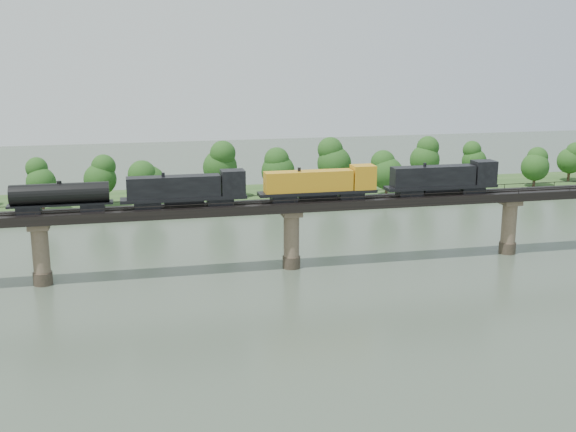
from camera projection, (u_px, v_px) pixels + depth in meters
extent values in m
plane|color=#384536|center=(343.00, 335.00, 93.27)|extent=(400.00, 400.00, 0.00)
cube|color=#29471C|center=(240.00, 198.00, 173.78)|extent=(300.00, 24.00, 1.60)
cylinder|color=#473A2D|center=(43.00, 278.00, 112.97)|extent=(3.00, 3.00, 2.00)
cylinder|color=#77624E|center=(41.00, 251.00, 111.93)|extent=(2.60, 2.60, 9.00)
cube|color=#77624E|center=(39.00, 226.00, 111.01)|extent=(3.20, 3.20, 1.00)
cylinder|color=#473A2D|center=(291.00, 262.00, 121.52)|extent=(3.00, 3.00, 2.00)
cylinder|color=#77624E|center=(291.00, 236.00, 120.48)|extent=(2.60, 2.60, 9.00)
cube|color=#77624E|center=(291.00, 213.00, 119.56)|extent=(3.20, 3.20, 1.00)
cylinder|color=#473A2D|center=(507.00, 248.00, 130.07)|extent=(3.00, 3.00, 2.00)
cylinder|color=#77624E|center=(509.00, 224.00, 129.04)|extent=(2.60, 2.60, 9.00)
cube|color=#77624E|center=(511.00, 202.00, 128.11)|extent=(3.20, 3.20, 1.00)
cube|color=black|center=(291.00, 206.00, 119.27)|extent=(220.00, 5.00, 1.50)
cube|color=black|center=(292.00, 202.00, 118.37)|extent=(220.00, 0.12, 0.16)
cube|color=black|center=(290.00, 200.00, 119.80)|extent=(220.00, 0.12, 0.16)
cube|color=black|center=(295.00, 200.00, 116.66)|extent=(220.00, 0.10, 0.10)
cube|color=black|center=(288.00, 194.00, 121.22)|extent=(220.00, 0.10, 0.10)
cube|color=black|center=(295.00, 202.00, 116.74)|extent=(0.08, 0.08, 0.70)
cube|color=black|center=(288.00, 196.00, 121.30)|extent=(0.08, 0.08, 0.70)
cylinder|color=#382619|center=(43.00, 204.00, 155.45)|extent=(0.70, 0.70, 3.51)
sphere|color=#184212|center=(41.00, 182.00, 154.37)|extent=(6.31, 6.31, 6.31)
sphere|color=#184212|center=(40.00, 169.00, 153.69)|extent=(4.73, 4.73, 4.73)
cylinder|color=#382619|center=(101.00, 199.00, 160.47)|extent=(0.70, 0.70, 3.34)
sphere|color=#184212|center=(100.00, 179.00, 159.44)|extent=(7.18, 7.18, 7.18)
sphere|color=#184212|center=(99.00, 167.00, 158.80)|extent=(5.39, 5.39, 5.39)
cylinder|color=#382619|center=(148.00, 200.00, 160.16)|extent=(0.70, 0.70, 2.83)
sphere|color=#184212|center=(148.00, 184.00, 159.29)|extent=(8.26, 8.26, 8.26)
sphere|color=#184212|center=(147.00, 173.00, 158.75)|extent=(6.19, 6.19, 6.19)
cylinder|color=#382619|center=(221.00, 189.00, 169.86)|extent=(0.70, 0.70, 3.96)
sphere|color=#184212|center=(220.00, 167.00, 168.64)|extent=(8.07, 8.07, 8.07)
sphere|color=#184212|center=(220.00, 153.00, 167.88)|extent=(6.05, 6.05, 6.05)
cylinder|color=#382619|center=(278.00, 189.00, 171.38)|extent=(0.70, 0.70, 3.27)
sphere|color=#184212|center=(278.00, 171.00, 170.38)|extent=(8.03, 8.03, 8.03)
sphere|color=#184212|center=(278.00, 160.00, 169.75)|extent=(6.02, 6.02, 6.02)
cylinder|color=#382619|center=(334.00, 185.00, 175.43)|extent=(0.70, 0.70, 3.92)
sphere|color=#184212|center=(334.00, 163.00, 174.23)|extent=(8.29, 8.29, 8.29)
sphere|color=#184212|center=(334.00, 150.00, 173.48)|extent=(6.21, 6.21, 6.21)
cylinder|color=#382619|center=(386.00, 190.00, 171.27)|extent=(0.70, 0.70, 3.02)
sphere|color=#184212|center=(387.00, 173.00, 170.34)|extent=(7.74, 7.74, 7.74)
sphere|color=#184212|center=(387.00, 163.00, 169.76)|extent=(5.80, 5.80, 5.80)
cylinder|color=#382619|center=(424.00, 180.00, 182.24)|extent=(0.70, 0.70, 3.80)
sphere|color=#184212|center=(425.00, 160.00, 181.08)|extent=(7.47, 7.47, 7.47)
sphere|color=#184212|center=(425.00, 147.00, 180.35)|extent=(5.60, 5.60, 5.60)
cylinder|color=#382619|center=(473.00, 178.00, 185.43)|extent=(0.70, 0.70, 3.38)
sphere|color=#184212|center=(474.00, 161.00, 184.39)|extent=(6.23, 6.23, 6.23)
sphere|color=#184212|center=(475.00, 150.00, 183.74)|extent=(4.67, 4.67, 4.67)
cylinder|color=#382619|center=(534.00, 181.00, 182.89)|extent=(0.70, 0.70, 2.77)
sphere|color=#184212|center=(535.00, 167.00, 182.04)|extent=(7.04, 7.04, 7.04)
sphere|color=#184212|center=(536.00, 158.00, 181.51)|extent=(5.28, 5.28, 5.28)
cylinder|color=#382619|center=(569.00, 175.00, 190.63)|extent=(0.70, 0.70, 2.94)
sphere|color=#184212|center=(570.00, 161.00, 189.72)|extent=(6.73, 6.73, 6.73)
sphere|color=#184212|center=(571.00, 152.00, 189.16)|extent=(5.05, 5.05, 5.05)
cube|color=black|center=(471.00, 189.00, 125.87)|extent=(4.20, 2.52, 1.16)
cube|color=black|center=(409.00, 192.00, 123.40)|extent=(4.20, 2.52, 1.16)
cube|color=black|center=(441.00, 187.00, 124.47)|extent=(19.96, 3.15, 0.53)
cube|color=black|center=(433.00, 176.00, 123.68)|extent=(14.70, 2.84, 3.36)
cube|color=black|center=(484.00, 172.00, 125.63)|extent=(3.78, 3.15, 3.99)
cylinder|color=black|center=(441.00, 190.00, 124.60)|extent=(6.30, 1.47, 1.47)
cube|color=black|center=(351.00, 195.00, 121.16)|extent=(4.20, 2.52, 1.16)
cube|color=black|center=(284.00, 198.00, 118.69)|extent=(4.20, 2.52, 1.16)
cube|color=black|center=(318.00, 192.00, 119.75)|extent=(19.96, 3.15, 0.53)
cube|color=#C48817|center=(308.00, 181.00, 118.97)|extent=(14.70, 2.84, 3.36)
cube|color=#C48817|center=(363.00, 177.00, 120.92)|extent=(3.78, 3.15, 3.99)
cylinder|color=black|center=(318.00, 196.00, 119.88)|extent=(6.30, 1.47, 1.47)
cube|color=black|center=(220.00, 201.00, 116.44)|extent=(4.20, 2.52, 1.16)
cube|color=black|center=(148.00, 204.00, 113.97)|extent=(4.20, 2.52, 1.16)
cube|color=black|center=(184.00, 198.00, 115.04)|extent=(19.96, 3.15, 0.53)
cube|color=black|center=(174.00, 187.00, 114.25)|extent=(14.70, 2.84, 3.36)
cube|color=black|center=(233.00, 182.00, 116.20)|extent=(3.78, 3.15, 3.99)
cylinder|color=black|center=(184.00, 202.00, 115.17)|extent=(6.30, 1.47, 1.47)
cube|color=black|center=(93.00, 207.00, 112.17)|extent=(3.68, 2.31, 1.16)
cube|color=black|center=(29.00, 210.00, 110.15)|extent=(3.68, 2.31, 1.16)
cube|color=black|center=(61.00, 204.00, 111.01)|extent=(15.76, 2.52, 0.32)
cylinder|color=black|center=(60.00, 193.00, 110.62)|extent=(14.70, 3.15, 3.15)
cylinder|color=black|center=(59.00, 183.00, 110.23)|extent=(0.74, 0.74, 0.53)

